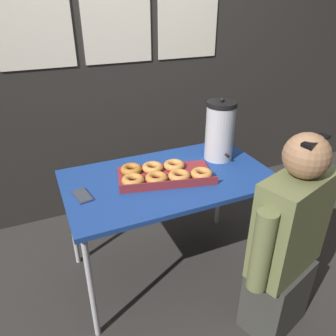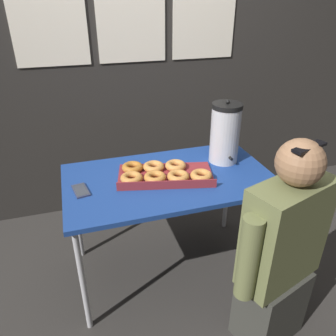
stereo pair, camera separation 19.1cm
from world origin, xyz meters
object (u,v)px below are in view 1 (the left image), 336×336
object	(u,v)px
donut_box	(163,174)
coffee_urn	(220,131)
person_seated	(286,247)
cell_phone	(82,196)

from	to	relation	value
donut_box	coffee_urn	size ratio (longest dim) A/B	1.50
coffee_urn	person_seated	bearing A→B (deg)	-91.84
coffee_urn	cell_phone	bearing A→B (deg)	-172.71
coffee_urn	cell_phone	size ratio (longest dim) A/B	2.63
coffee_urn	person_seated	size ratio (longest dim) A/B	0.35
donut_box	person_seated	bearing A→B (deg)	-43.34
donut_box	coffee_urn	distance (m)	0.48
coffee_urn	cell_phone	distance (m)	0.94
donut_box	cell_phone	bearing A→B (deg)	-164.85
donut_box	cell_phone	world-z (taller)	donut_box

